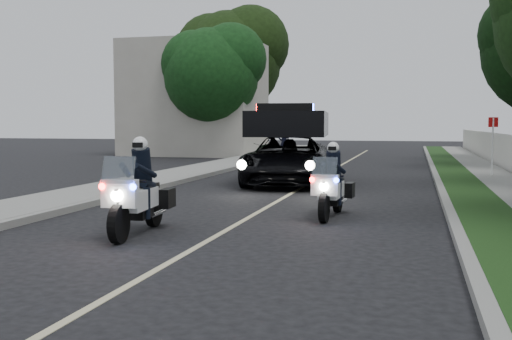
{
  "coord_description": "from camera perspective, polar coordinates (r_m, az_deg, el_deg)",
  "views": [
    {
      "loc": [
        3.35,
        -9.74,
        1.98
      ],
      "look_at": [
        0.13,
        2.49,
        1.0
      ],
      "focal_mm": 42.39,
      "sensor_mm": 36.0,
      "label": 1
    }
  ],
  "objects": [
    {
      "name": "police_suv",
      "position": [
        19.84,
        3.05,
        -1.3
      ],
      "size": [
        3.25,
        5.97,
        2.78
      ],
      "primitive_type": "imported",
      "rotation": [
        0.0,
        0.0,
        0.11
      ],
      "color": "black",
      "rests_on": "ground"
    },
    {
      "name": "tree_left_near",
      "position": [
        35.42,
        -4.19,
        1.22
      ],
      "size": [
        6.51,
        6.51,
        9.19
      ],
      "primitive_type": null,
      "rotation": [
        0.0,
        0.0,
        0.2
      ],
      "color": "#154117",
      "rests_on": "ground"
    },
    {
      "name": "bicycle",
      "position": [
        29.05,
        2.67,
        0.52
      ],
      "size": [
        0.82,
        1.9,
        0.97
      ],
      "primitive_type": "imported",
      "rotation": [
        0.0,
        0.0,
        -0.1
      ],
      "color": "black",
      "rests_on": "ground"
    },
    {
      "name": "police_moto_right",
      "position": [
        12.93,
        7.12,
        -4.41
      ],
      "size": [
        0.75,
        1.91,
        1.59
      ],
      "primitive_type": null,
      "rotation": [
        0.0,
        0.0,
        -0.05
      ],
      "color": "white",
      "rests_on": "ground"
    },
    {
      "name": "cyclist",
      "position": [
        29.05,
        2.67,
        0.52
      ],
      "size": [
        0.62,
        0.44,
        1.63
      ],
      "primitive_type": "imported",
      "rotation": [
        0.0,
        0.0,
        3.06
      ],
      "color": "black",
      "rests_on": "ground"
    },
    {
      "name": "grass_verge",
      "position": [
        19.89,
        18.87,
        -1.3
      ],
      "size": [
        1.2,
        60.0,
        0.16
      ],
      "primitive_type": "cube",
      "color": "#193814",
      "rests_on": "ground"
    },
    {
      "name": "curb_right",
      "position": [
        19.85,
        16.86,
        -1.27
      ],
      "size": [
        0.2,
        60.0,
        0.15
      ],
      "primitive_type": "cube",
      "color": "gray",
      "rests_on": "ground"
    },
    {
      "name": "lane_marking",
      "position": [
        20.12,
        5.1,
        -1.22
      ],
      "size": [
        0.12,
        50.0,
        0.01
      ],
      "primitive_type": "cube",
      "color": "#BFB78C",
      "rests_on": "ground"
    },
    {
      "name": "sidewalk_right",
      "position": [
        20.03,
        22.58,
        -1.36
      ],
      "size": [
        1.4,
        60.0,
        0.16
      ],
      "primitive_type": "cube",
      "color": "gray",
      "rests_on": "ground"
    },
    {
      "name": "sign_post",
      "position": [
        22.92,
        21.34,
        -0.83
      ],
      "size": [
        0.44,
        0.44,
        2.27
      ],
      "primitive_type": null,
      "rotation": [
        0.0,
        0.0,
        0.27
      ],
      "color": "#9E0B16",
      "rests_on": "ground"
    },
    {
      "name": "tree_left_far",
      "position": [
        43.68,
        -2.46,
        1.83
      ],
      "size": [
        7.6,
        7.6,
        12.24
      ],
      "primitive_type": null,
      "rotation": [
        0.0,
        0.0,
        0.04
      ],
      "color": "black",
      "rests_on": "ground"
    },
    {
      "name": "police_moto_left",
      "position": [
        11.08,
        -11.03,
        -5.95
      ],
      "size": [
        0.89,
        2.11,
        1.75
      ],
      "primitive_type": null,
      "rotation": [
        0.0,
        0.0,
        0.08
      ],
      "color": "silver",
      "rests_on": "ground"
    },
    {
      "name": "building_far",
      "position": [
        38.19,
        -5.76,
        6.69
      ],
      "size": [
        8.0,
        6.0,
        7.0
      ],
      "primitive_type": "cube",
      "color": "#A8A396",
      "rests_on": "ground"
    },
    {
      "name": "ground",
      "position": [
        10.49,
        -4.16,
        -6.46
      ],
      "size": [
        120.0,
        120.0,
        0.0
      ],
      "primitive_type": "plane",
      "color": "black",
      "rests_on": "ground"
    },
    {
      "name": "curb_left",
      "position": [
        21.19,
        -5.89,
        -0.75
      ],
      "size": [
        0.2,
        60.0,
        0.15
      ],
      "primitive_type": "cube",
      "color": "gray",
      "rests_on": "ground"
    },
    {
      "name": "sidewalk_left",
      "position": [
        21.6,
        -8.63,
        -0.67
      ],
      "size": [
        2.0,
        60.0,
        0.16
      ],
      "primitive_type": "cube",
      "color": "gray",
      "rests_on": "ground"
    }
  ]
}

